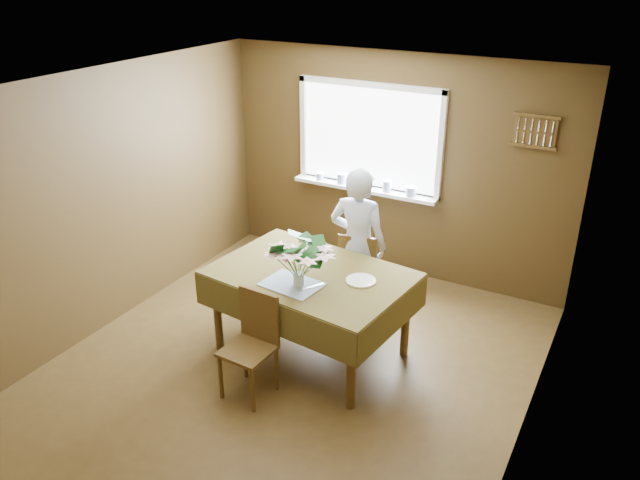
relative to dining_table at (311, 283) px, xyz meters
The scene contains 15 objects.
floor 0.80m from the dining_table, 95.63° to the right, with size 4.50×4.50×0.00m, color #4A3619.
ceiling 1.80m from the dining_table, 95.63° to the right, with size 4.50×4.50×0.00m, color white.
wall_back 2.00m from the dining_table, 90.93° to the left, with size 4.00×4.00×0.00m, color brown.
wall_front 2.62m from the dining_table, 90.70° to the right, with size 4.00×4.00×0.00m, color brown.
wall_left 2.12m from the dining_table, behind, with size 4.50×4.50×0.00m, color brown.
wall_right 2.06m from the dining_table, ahead, with size 4.50×4.50×0.00m, color brown.
window_assembly 2.01m from the dining_table, 99.79° to the left, with size 1.72×0.20×1.22m.
spoon_rack 2.62m from the dining_table, 53.23° to the left, with size 0.44×0.05×0.33m.
dining_table is the anchor object (origin of this frame).
chair_far 0.87m from the dining_table, 84.02° to the left, with size 0.46×0.46×0.91m.
chair_near 0.76m from the dining_table, 101.90° to the right, with size 0.41×0.41×0.91m.
seated_woman 0.79m from the dining_table, 83.40° to the left, with size 0.58×0.38×1.60m, color white.
flower_bouquet 0.46m from the dining_table, 83.20° to the right, with size 0.49×0.49×0.42m.
side_plate 0.48m from the dining_table, ahead, with size 0.26×0.26×0.01m, color white.
table_knife 0.30m from the dining_table, 58.95° to the right, with size 0.02×0.23×0.00m, color silver.
Camera 1 is at (2.45, -3.93, 3.41)m, focal length 35.00 mm.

